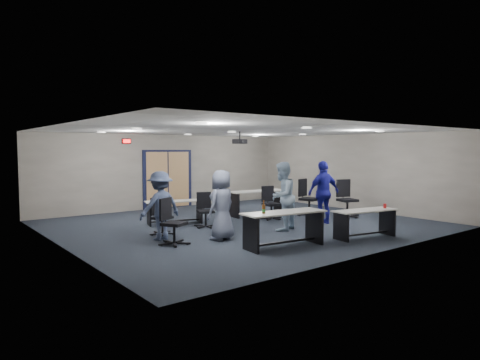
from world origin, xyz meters
TOP-DOWN VIEW (x-y plane):
  - floor at (0.00, 0.00)m, footprint 10.00×10.00m
  - back_wall at (0.00, 4.50)m, footprint 10.00×0.04m
  - front_wall at (0.00, -4.50)m, footprint 10.00×0.04m
  - left_wall at (-5.00, 0.00)m, footprint 0.04×9.00m
  - right_wall at (5.00, 0.00)m, footprint 0.04×9.00m
  - ceiling at (0.00, 0.00)m, footprint 10.00×9.00m
  - double_door at (0.00, 4.46)m, footprint 2.00×0.07m
  - exit_sign at (-1.60, 4.44)m, footprint 0.32×0.07m
  - ceiling_projector at (0.30, 0.50)m, footprint 0.35×0.32m
  - ceiling_can_lights at (0.00, 0.25)m, footprint 6.24×5.74m
  - table_front_left at (-1.12, -2.91)m, footprint 2.01×0.90m
  - table_front_right at (1.16, -3.39)m, footprint 1.77×0.86m
  - table_back_left at (-1.55, 1.20)m, footprint 1.76×1.00m
  - table_back_right at (1.41, 0.98)m, footprint 2.07×0.92m
  - chair_back_a at (-2.59, -0.03)m, footprint 0.81×0.81m
  - chair_back_b at (-1.15, 0.18)m, footprint 0.77×0.77m
  - chair_back_c at (1.20, 0.07)m, footprint 0.73×0.73m
  - chair_back_d at (2.66, -0.15)m, footprint 0.92×0.92m
  - chair_loose_left at (-2.92, -1.22)m, footprint 0.90×0.90m
  - chair_loose_right at (3.42, -1.09)m, footprint 0.96×0.96m
  - person_plaid at (-1.76, -1.44)m, footprint 0.93×0.74m
  - person_lightblue at (0.23, -1.43)m, footprint 1.08×0.97m
  - person_navy at (1.88, -1.43)m, footprint 1.13×0.60m
  - person_back at (-2.90, -0.52)m, footprint 1.11×0.71m

SIDE VIEW (x-z plane):
  - floor at x=0.00m, z-range 0.00..0.00m
  - table_back_left at x=-1.55m, z-range 0.12..0.80m
  - table_front_right at x=1.16m, z-range 0.07..0.87m
  - chair_back_a at x=-2.59m, z-range 0.00..0.95m
  - chair_back_b at x=-1.15m, z-range 0.00..0.97m
  - chair_back_c at x=1.20m, z-range 0.00..1.02m
  - chair_loose_left at x=-2.92m, z-range 0.00..1.06m
  - table_front_left at x=-1.12m, z-range 0.01..1.08m
  - table_back_right at x=1.41m, z-range 0.15..0.96m
  - chair_loose_right at x=3.42m, z-range 0.00..1.20m
  - chair_back_d at x=2.66m, z-range 0.00..1.20m
  - person_back at x=-2.90m, z-range 0.00..1.64m
  - person_plaid at x=-1.76m, z-range 0.00..1.67m
  - person_lightblue at x=0.23m, z-range 0.00..1.83m
  - person_navy at x=1.88m, z-range 0.00..1.83m
  - double_door at x=0.00m, z-range -0.05..2.15m
  - back_wall at x=0.00m, z-range 0.00..2.70m
  - front_wall at x=0.00m, z-range 0.00..2.70m
  - left_wall at x=-5.00m, z-range 0.00..2.70m
  - right_wall at x=5.00m, z-range 0.00..2.70m
  - ceiling_projector at x=0.30m, z-range 2.22..2.59m
  - exit_sign at x=-1.60m, z-range 2.36..2.54m
  - ceiling_can_lights at x=0.00m, z-range 2.66..2.68m
  - ceiling at x=0.00m, z-range 2.68..2.72m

